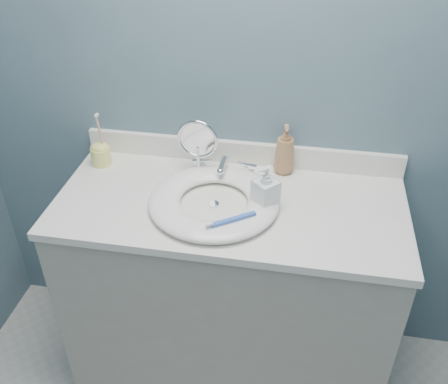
% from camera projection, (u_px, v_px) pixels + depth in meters
% --- Properties ---
extents(back_wall, '(2.20, 0.02, 2.40)m').
position_uv_depth(back_wall, '(243.00, 84.00, 1.77)').
color(back_wall, slate).
rests_on(back_wall, ground).
extents(vanity_cabinet, '(1.20, 0.55, 0.85)m').
position_uv_depth(vanity_cabinet, '(229.00, 293.00, 2.00)').
color(vanity_cabinet, '#AAA79C').
rests_on(vanity_cabinet, ground).
extents(countertop, '(1.22, 0.57, 0.03)m').
position_uv_depth(countertop, '(230.00, 205.00, 1.74)').
color(countertop, white).
rests_on(countertop, vanity_cabinet).
extents(backsplash, '(1.22, 0.02, 0.09)m').
position_uv_depth(backsplash, '(241.00, 153.00, 1.92)').
color(backsplash, white).
rests_on(backsplash, countertop).
extents(basin, '(0.45, 0.45, 0.04)m').
position_uv_depth(basin, '(214.00, 201.00, 1.71)').
color(basin, white).
rests_on(basin, countertop).
extents(drain, '(0.04, 0.04, 0.01)m').
position_uv_depth(drain, '(214.00, 204.00, 1.71)').
color(drain, silver).
rests_on(drain, countertop).
extents(faucet, '(0.25, 0.13, 0.07)m').
position_uv_depth(faucet, '(224.00, 168.00, 1.86)').
color(faucet, silver).
rests_on(faucet, countertop).
extents(makeup_mirror, '(0.15, 0.09, 0.23)m').
position_uv_depth(makeup_mirror, '(198.00, 146.00, 1.81)').
color(makeup_mirror, silver).
rests_on(makeup_mirror, countertop).
extents(soap_bottle_amber, '(0.08, 0.08, 0.19)m').
position_uv_depth(soap_bottle_amber, '(285.00, 149.00, 1.84)').
color(soap_bottle_amber, '#A27349').
rests_on(soap_bottle_amber, countertop).
extents(soap_bottle_clear, '(0.11, 0.11, 0.16)m').
position_uv_depth(soap_bottle_clear, '(266.00, 188.00, 1.66)').
color(soap_bottle_clear, white).
rests_on(soap_bottle_clear, countertop).
extents(toothbrush_holder, '(0.08, 0.08, 0.22)m').
position_uv_depth(toothbrush_holder, '(101.00, 153.00, 1.91)').
color(toothbrush_holder, '#E7E974').
rests_on(toothbrush_holder, countertop).
extents(toothbrush_lying, '(0.15, 0.11, 0.02)m').
position_uv_depth(toothbrush_lying, '(232.00, 220.00, 1.58)').
color(toothbrush_lying, blue).
rests_on(toothbrush_lying, basin).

